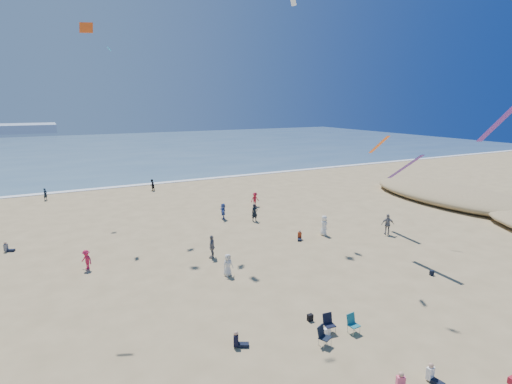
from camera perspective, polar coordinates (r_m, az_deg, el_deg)
ground at (r=19.21m, az=6.35°, el=-24.79°), size 220.00×220.00×0.00m
ocean at (r=108.50m, az=-22.91°, el=5.58°), size 220.00×100.00×0.06m
surf_line at (r=59.33m, az=-18.58°, el=0.75°), size 220.00×1.20×0.08m
standing_flyers at (r=31.73m, az=-0.60°, el=-7.21°), size 34.86×46.84×1.91m
seated_group at (r=24.67m, az=-1.77°, el=-14.42°), size 23.40×26.96×0.84m
chair_cluster at (r=21.70m, az=11.41°, el=-18.54°), size 2.72×1.53×1.00m
white_tote at (r=21.91m, az=10.06°, el=-19.06°), size 0.35×0.20×0.40m
black_backpack at (r=23.01m, az=7.74°, el=-17.35°), size 0.30×0.22×0.38m
navy_bag at (r=30.57m, az=23.81°, el=-10.52°), size 0.28×0.18×0.34m
kites_aloft at (r=32.03m, az=6.02°, el=19.30°), size 38.60×39.29×29.11m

